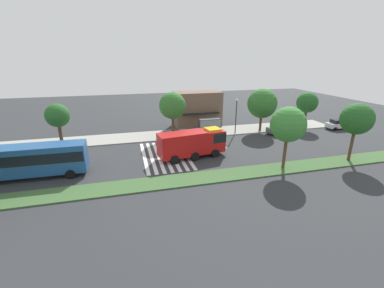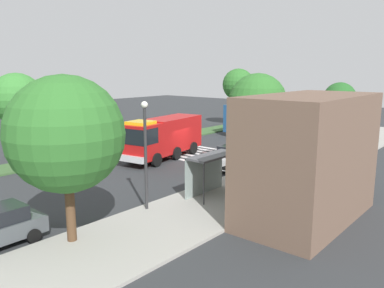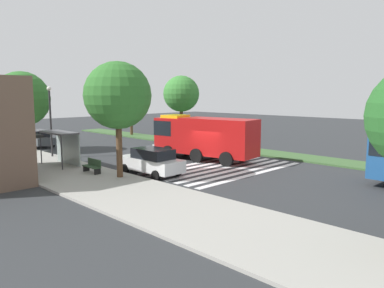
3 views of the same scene
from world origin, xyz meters
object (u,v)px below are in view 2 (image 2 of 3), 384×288
object	(u,v)px
transit_bus	(259,114)
sidewalk_tree_far_west	(340,99)
fire_truck	(161,136)
sidewalk_tree_center	(66,134)
median_tree_west	(17,99)
parked_car_west	(234,156)
median_tree_far_west	(238,85)
street_lamp	(145,146)
bus_stop_shelter	(209,166)
sidewalk_tree_west	(257,103)
bench_near_shelter	(245,173)

from	to	relation	value
transit_bus	sidewalk_tree_far_west	xyz separation A→B (m)	(0.87, 10.01, 2.43)
fire_truck	sidewalk_tree_center	xyz separation A→B (m)	(14.27, 8.61, 2.88)
median_tree_west	fire_truck	bearing A→B (deg)	145.15
parked_car_west	sidewalk_tree_center	size ratio (longest dim) A/B	0.67
median_tree_west	median_tree_far_west	bearing A→B (deg)	-180.00
sidewalk_tree_center	street_lamp	bearing A→B (deg)	-175.28
bus_stop_shelter	street_lamp	size ratio (longest dim) A/B	0.61
fire_truck	sidewalk_tree_west	world-z (taller)	sidewalk_tree_west
street_lamp	sidewalk_tree_west	distance (m)	10.65
sidewalk_tree_west	transit_bus	bearing A→B (deg)	-149.76
fire_truck	sidewalk_tree_far_west	size ratio (longest dim) A/B	1.49
bench_near_shelter	street_lamp	world-z (taller)	street_lamp
median_tree_far_west	fire_truck	bearing A→B (deg)	16.66
sidewalk_tree_west	median_tree_west	distance (m)	18.05
bus_stop_shelter	median_tree_west	bearing A→B (deg)	-76.18
bench_near_shelter	median_tree_far_west	xyz separation A→B (m)	(-22.33, -15.49, 4.94)
transit_bus	sidewalk_tree_center	size ratio (longest dim) A/B	1.53
parked_car_west	street_lamp	world-z (taller)	street_lamp
street_lamp	sidewalk_tree_far_west	distance (m)	26.84
transit_bus	bench_near_shelter	xyz separation A→B (m)	(19.51, 10.57, -1.54)
parked_car_west	median_tree_far_west	bearing A→B (deg)	-149.32
sidewalk_tree_far_west	median_tree_west	distance (m)	30.38
bus_stop_shelter	sidewalk_tree_west	xyz separation A→B (m)	(-6.34, -0.58, 3.31)
fire_truck	median_tree_far_west	xyz separation A→B (m)	(-21.08, -6.31, 3.55)
bench_near_shelter	sidewalk_tree_far_west	distance (m)	19.07
bench_near_shelter	sidewalk_tree_center	size ratio (longest dim) A/B	0.22
bus_stop_shelter	sidewalk_tree_center	xyz separation A→B (m)	(9.02, -0.58, 2.97)
street_lamp	transit_bus	bearing A→B (deg)	-160.86
bus_stop_shelter	bench_near_shelter	size ratio (longest dim) A/B	2.19
median_tree_far_west	median_tree_west	world-z (taller)	median_tree_far_west
transit_bus	median_tree_far_west	bearing A→B (deg)	61.08
bus_stop_shelter	bench_near_shelter	distance (m)	4.20
fire_truck	street_lamp	xyz separation A→B (m)	(9.42, 8.21, 1.60)
parked_car_west	transit_bus	size ratio (longest dim) A/B	0.43
sidewalk_tree_west	sidewalk_tree_center	bearing A→B (deg)	0.00
transit_bus	bench_near_shelter	world-z (taller)	transit_bus
parked_car_west	street_lamp	size ratio (longest dim) A/B	0.83
bus_stop_shelter	median_tree_west	size ratio (longest dim) A/B	0.49
transit_bus	sidewalk_tree_west	bearing A→B (deg)	-148.81
parked_car_west	bus_stop_shelter	size ratio (longest dim) A/B	1.37
transit_bus	bus_stop_shelter	xyz separation A→B (m)	(23.51, 10.58, -0.24)
fire_truck	sidewalk_tree_west	size ratio (longest dim) A/B	1.27
sidewalk_tree_west	median_tree_far_west	size ratio (longest dim) A/B	0.95
fire_truck	median_tree_west	size ratio (longest dim) A/B	1.27
bench_near_shelter	sidewalk_tree_far_west	xyz separation A→B (m)	(-18.64, -0.56, 3.96)
bus_stop_shelter	parked_car_west	bearing A→B (deg)	-157.63
parked_car_west	sidewalk_tree_far_west	size ratio (longest dim) A/B	0.78
parked_car_west	median_tree_west	distance (m)	17.11
sidewalk_tree_center	median_tree_far_west	xyz separation A→B (m)	(-35.35, -14.92, 0.68)
parked_car_west	sidewalk_tree_center	world-z (taller)	sidewalk_tree_center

